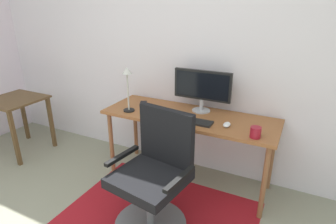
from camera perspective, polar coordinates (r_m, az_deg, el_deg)
wall_back at (r=2.93m, az=3.58°, el=12.82°), size 6.00×0.10×2.60m
area_rug at (r=2.56m, az=-2.37°, el=-21.10°), size 1.60×1.25×0.01m
desk at (r=2.70m, az=4.27°, el=-2.03°), size 1.67×0.59×0.73m
monitor at (r=2.71m, az=7.01°, el=5.11°), size 0.57×0.18×0.41m
keyboard at (r=2.53m, az=4.34°, el=-1.73°), size 0.43×0.13×0.02m
computer_mouse at (r=2.47m, az=11.95°, el=-2.55°), size 0.06×0.10×0.03m
coffee_cup at (r=2.32m, az=17.49°, el=-3.99°), size 0.09×0.09×0.09m
cell_phone at (r=2.98m, az=-5.08°, el=1.80°), size 0.12×0.16×0.01m
desk_lamp at (r=2.71m, az=-8.31°, el=6.11°), size 0.11×0.11×0.44m
office_chair at (r=2.28m, az=-2.88°, el=-14.51°), size 0.64×0.59×0.98m
side_table at (r=3.78m, az=-28.67°, el=0.61°), size 0.59×0.59×0.69m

